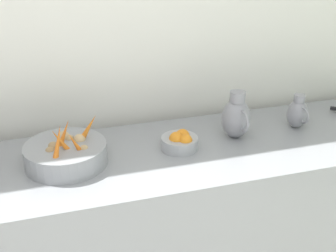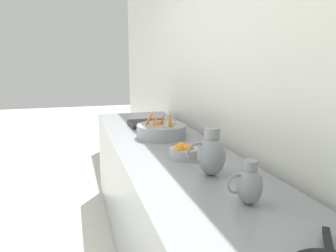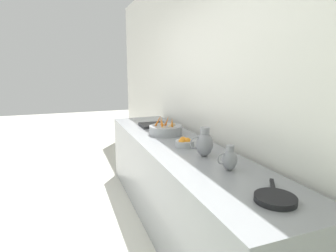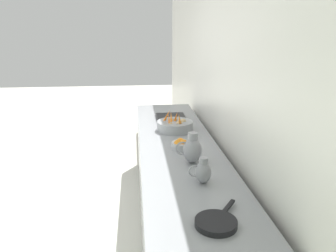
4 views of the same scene
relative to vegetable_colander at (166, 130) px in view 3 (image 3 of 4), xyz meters
The scene contains 9 objects.
ground_plane 1.78m from the vegetable_colander, ahead, with size 16.48×16.48×0.00m, color beige.
tile_wall_left 1.17m from the vegetable_colander, 116.14° to the left, with size 0.10×9.43×3.00m, color white.
prep_counter 0.65m from the vegetable_colander, 87.11° to the left, with size 0.73×3.29×0.89m, color gray.
vegetable_colander is the anchor object (origin of this frame).
orange_bowl 0.55m from the vegetable_colander, 88.97° to the left, with size 0.18×0.18×0.10m.
metal_pitcher_tall 0.87m from the vegetable_colander, 92.11° to the left, with size 0.21×0.15×0.25m.
metal_pitcher_short 1.24m from the vegetable_colander, 92.08° to the left, with size 0.16×0.11×0.19m.
counter_sink_basin 0.49m from the vegetable_colander, 90.85° to the right, with size 0.34×0.30×0.04m, color #232326.
skillet_on_counter 1.76m from the vegetable_colander, 90.51° to the left, with size 0.29×0.34×0.03m.
Camera 3 is at (-0.43, 2.76, 1.63)m, focal length 29.46 mm.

